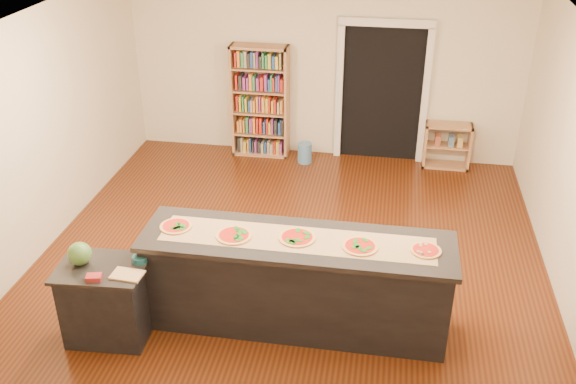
% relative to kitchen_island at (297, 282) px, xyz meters
% --- Properties ---
extents(room, '(6.00, 7.00, 2.80)m').
position_rel_kitchen_island_xyz_m(room, '(-0.25, 0.77, 0.89)').
color(room, beige).
rests_on(room, ground).
extents(doorway, '(1.40, 0.09, 2.21)m').
position_rel_kitchen_island_xyz_m(doorway, '(0.65, 4.23, 0.69)').
color(doorway, black).
rests_on(doorway, room).
extents(kitchen_island, '(3.07, 0.83, 1.01)m').
position_rel_kitchen_island_xyz_m(kitchen_island, '(0.00, 0.00, 0.00)').
color(kitchen_island, black).
rests_on(kitchen_island, ground).
extents(side_counter, '(0.84, 0.62, 0.83)m').
position_rel_kitchen_island_xyz_m(side_counter, '(-1.81, -0.51, -0.09)').
color(side_counter, black).
rests_on(side_counter, ground).
extents(bookshelf, '(0.88, 0.31, 1.77)m').
position_rel_kitchen_island_xyz_m(bookshelf, '(-1.21, 4.06, 0.37)').
color(bookshelf, tan).
rests_on(bookshelf, ground).
extents(low_shelf, '(0.70, 0.30, 0.70)m').
position_rel_kitchen_island_xyz_m(low_shelf, '(1.69, 4.07, -0.16)').
color(low_shelf, tan).
rests_on(low_shelf, ground).
extents(waste_bin, '(0.22, 0.22, 0.32)m').
position_rel_kitchen_island_xyz_m(waste_bin, '(-0.47, 3.86, -0.35)').
color(waste_bin, teal).
rests_on(waste_bin, ground).
extents(kraft_paper, '(2.67, 0.48, 0.00)m').
position_rel_kitchen_island_xyz_m(kraft_paper, '(0.00, -0.00, 0.50)').
color(kraft_paper, '#94734C').
rests_on(kraft_paper, kitchen_island).
extents(watermelon, '(0.23, 0.23, 0.23)m').
position_rel_kitchen_island_xyz_m(watermelon, '(-2.02, -0.49, 0.44)').
color(watermelon, '#144214').
rests_on(watermelon, side_counter).
extents(cutting_board, '(0.30, 0.21, 0.02)m').
position_rel_kitchen_island_xyz_m(cutting_board, '(-1.50, -0.61, 0.33)').
color(cutting_board, tan).
rests_on(cutting_board, side_counter).
extents(package_red, '(0.16, 0.13, 0.05)m').
position_rel_kitchen_island_xyz_m(package_red, '(-1.78, -0.72, 0.35)').
color(package_red, maroon).
rests_on(package_red, side_counter).
extents(package_teal, '(0.15, 0.15, 0.06)m').
position_rel_kitchen_island_xyz_m(package_teal, '(-1.47, -0.36, 0.35)').
color(package_teal, '#195966').
rests_on(package_teal, side_counter).
extents(pizza_a, '(0.33, 0.33, 0.02)m').
position_rel_kitchen_island_xyz_m(pizza_a, '(-1.23, 0.02, 0.52)').
color(pizza_a, '#DD9755').
rests_on(pizza_a, kitchen_island).
extents(pizza_b, '(0.35, 0.35, 0.02)m').
position_rel_kitchen_island_xyz_m(pizza_b, '(-0.61, -0.05, 0.52)').
color(pizza_b, '#DD9755').
rests_on(pizza_b, kitchen_island).
extents(pizza_c, '(0.35, 0.35, 0.02)m').
position_rel_kitchen_island_xyz_m(pizza_c, '(-0.00, 0.02, 0.52)').
color(pizza_c, '#DD9755').
rests_on(pizza_c, kitchen_island).
extents(pizza_d, '(0.33, 0.33, 0.02)m').
position_rel_kitchen_island_xyz_m(pizza_d, '(0.61, -0.04, 0.52)').
color(pizza_d, '#DD9755').
rests_on(pizza_d, kitchen_island).
extents(pizza_e, '(0.29, 0.29, 0.02)m').
position_rel_kitchen_island_xyz_m(pizza_e, '(1.23, -0.01, 0.52)').
color(pizza_e, '#DD9755').
rests_on(pizza_e, kitchen_island).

